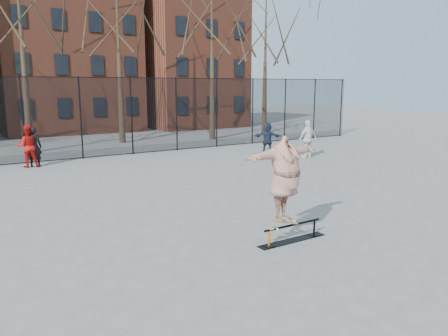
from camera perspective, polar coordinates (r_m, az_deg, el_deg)
ground at (r=11.78m, az=6.05°, el=-6.99°), size 100.00×100.00×0.00m
skate_rail at (r=10.42m, az=8.93°, el=-8.53°), size 1.87×0.29×0.41m
skateboard at (r=10.15m, az=7.81°, el=-7.25°), size 0.79×0.19×0.09m
skater at (r=9.89m, az=7.96°, el=-1.72°), size 2.42×1.02×1.91m
bystander_black at (r=21.14m, az=-23.59°, el=2.59°), size 0.76×0.61×1.81m
bystander_red at (r=21.10m, az=-24.22°, el=2.63°), size 1.03×0.87×1.88m
bystander_white at (r=22.10m, az=10.88°, el=3.72°), size 1.11×0.46×1.89m
bystander_navy at (r=23.67m, az=5.69°, el=3.99°), size 1.46×1.33×1.62m
fence at (r=22.88m, az=-14.84°, el=6.59°), size 34.03×0.07×4.00m
tree_row at (r=27.01m, az=-18.80°, el=18.25°), size 33.66×7.46×10.67m
rowhouses at (r=35.66m, az=-20.73°, el=14.08°), size 29.00×7.00×13.00m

